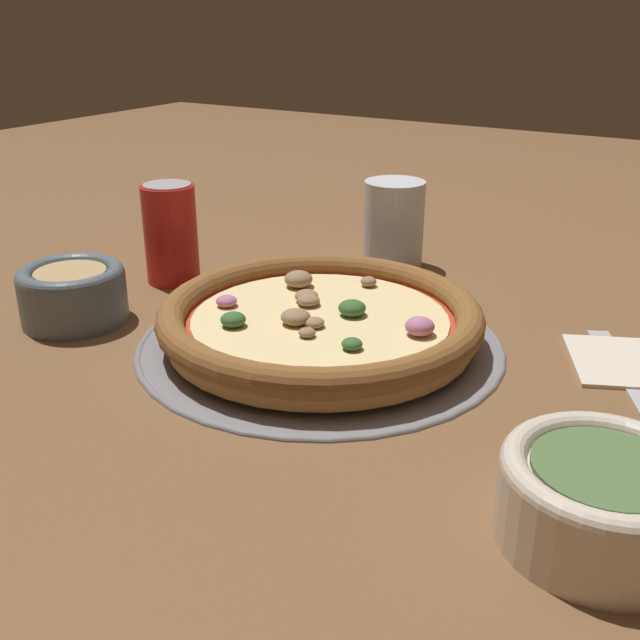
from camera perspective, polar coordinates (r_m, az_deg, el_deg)
The scene contains 8 objects.
ground_plane at distance 0.77m, azimuth 0.00°, elevation -1.91°, with size 3.00×3.00×0.00m, color brown.
pizza_tray at distance 0.77m, azimuth 0.00°, elevation -1.63°, with size 0.38×0.38×0.01m.
pizza at distance 0.76m, azimuth -0.00°, elevation 0.06°, with size 0.33×0.33×0.04m.
bowl_near at distance 0.86m, azimuth -18.33°, elevation 2.07°, with size 0.12×0.12×0.06m.
bowl_far at distance 0.53m, azimuth 20.72°, elevation -12.44°, with size 0.13×0.13×0.06m.
drinking_cup at distance 1.00m, azimuth 5.62°, elevation 7.28°, with size 0.08×0.08×0.11m.
fork at distance 0.79m, azimuth 21.66°, elevation -3.00°, with size 0.17×0.09×0.00m.
beverage_can at distance 0.95m, azimuth -11.30°, elevation 6.47°, with size 0.07×0.07×0.12m.
Camera 1 is at (-0.60, -0.36, 0.33)m, focal length 42.00 mm.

